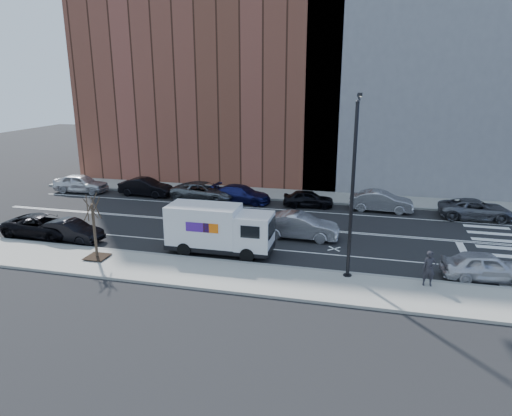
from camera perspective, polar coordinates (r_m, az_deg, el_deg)
The scene contains 24 objects.
ground at distance 32.31m, azimuth -0.45°, elevation -2.15°, with size 120.00×120.00×0.00m, color black.
sidewalk_near at distance 24.42m, azimuth -5.64°, elevation -8.23°, with size 44.00×3.60×0.15m, color gray.
sidewalk_far at distance 40.53m, azimuth 2.63°, elevation 1.72°, with size 44.00×3.60×0.15m, color gray.
curb_near at distance 25.98m, azimuth -4.31°, elevation -6.64°, with size 44.00×0.25×0.17m, color gray.
curb_far at distance 38.82m, azimuth 2.11°, elevation 1.10°, with size 44.00×0.25×0.17m, color gray.
crosswalk at distance 32.49m, azimuth 28.12°, elevation -4.01°, with size 3.00×14.00×0.01m, color white, non-canonical shape.
road_markings at distance 32.31m, azimuth -0.45°, elevation -2.14°, with size 40.00×8.60×0.01m, color white, non-canonical shape.
bldg_brick at distance 47.96m, azimuth -5.34°, elevation 17.07°, with size 26.00×10.00×22.00m, color brown.
bldg_concrete at distance 45.63m, azimuth 20.52°, elevation 18.75°, with size 20.00×10.00×26.00m, color slate.
streetlight at distance 23.37m, azimuth 12.06°, elevation 3.32°, with size 0.44×4.02×9.34m.
street_tree at distance 27.27m, azimuth -19.47°, elevation -3.37°, with size 1.20×1.20×3.75m.
fedex_van at distance 26.90m, azimuth -4.67°, elevation -2.59°, with size 6.34×2.30×2.88m.
far_parked_a at distance 44.31m, azimuth -21.04°, elevation 2.90°, with size 1.96×4.87×1.66m, color silver.
far_parked_b at distance 41.31m, azimuth -13.62°, elevation 2.56°, with size 1.64×4.71×1.55m, color black.
far_parked_c at distance 38.77m, azimuth -6.47°, elevation 2.05°, with size 2.59×5.62×1.56m, color #55595D.
far_parked_d at distance 38.01m, azimuth -1.83°, elevation 1.76°, with size 2.01×4.95×1.44m, color #16194F.
far_parked_e at distance 36.90m, azimuth 6.56°, elevation 1.17°, with size 1.62×4.02×1.37m, color black.
far_parked_f at distance 36.77m, azimuth 15.37°, elevation 0.82°, with size 1.68×4.81×1.59m, color #99999E.
far_parked_g at distance 37.26m, azimuth 25.79°, elevation -0.15°, with size 2.40×5.20×1.45m, color #54555C.
driving_sedan at distance 29.64m, azimuth 5.51°, elevation -2.25°, with size 1.74×4.98×1.64m, color #A2A1A6.
near_parked_rear_a at distance 31.30m, azimuth -22.11°, elevation -2.65°, with size 1.45×4.17×1.37m, color black.
near_parked_rear_b at distance 32.91m, azimuth -25.03°, elevation -2.04°, with size 2.41×5.22×1.45m, color black.
near_parked_front at distance 26.36m, azimuth 26.80°, elevation -6.53°, with size 1.76×4.36×1.49m, color silver.
pedestrian at distance 24.11m, azimuth 20.82°, elevation -7.09°, with size 0.65×0.43×1.79m, color #24242A.
Camera 1 is at (7.64, -29.73, 10.08)m, focal length 32.00 mm.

